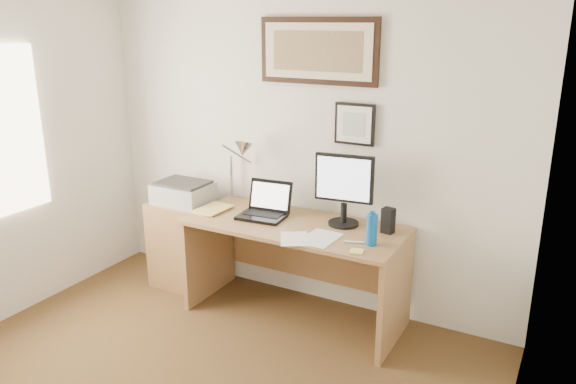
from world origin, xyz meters
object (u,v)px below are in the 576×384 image
Objects in this scene: side_cabinet at (185,244)px; desk at (300,250)px; laptop at (265,209)px; lcd_monitor at (344,186)px; water_bottle at (372,230)px; book at (203,207)px; printer at (183,192)px.

side_cabinet is 0.46× the size of desk.
laptop is 0.64m from lcd_monitor.
side_cabinet is 0.91m from laptop.
laptop is at bearing -1.13° from side_cabinet.
water_bottle is 0.13× the size of desk.
book is 0.54× the size of lcd_monitor.
side_cabinet is 0.49m from book.
laptop is 0.78m from printer.
laptop is at bearing 7.66° from book.
desk is 3.64× the size of printer.
water_bottle is (1.70, -0.16, 0.49)m from side_cabinet.
laptop reaches higher than book.
lcd_monitor is at bearing 9.07° from book.
side_cabinet is at bearing 162.64° from book.
printer is (-1.68, 0.16, -0.04)m from water_bottle.
printer is (-0.26, 0.09, 0.06)m from book.
desk is (1.07, 0.04, 0.15)m from side_cabinet.
laptop reaches higher than side_cabinet.
side_cabinet is 1.55m from lcd_monitor.
water_bottle is at bearing -3.02° from book.
laptop reaches higher than desk.
water_bottle is 0.40× the size of lcd_monitor.
water_bottle is 1.43m from book.
book is 1.16m from lcd_monitor.
printer is (0.02, -0.00, 0.45)m from side_cabinet.
desk is at bearing 8.68° from book.
water_bottle is 0.74m from desk.
lcd_monitor is (1.39, 0.09, 0.68)m from side_cabinet.
desk is at bearing 1.94° from printer.
laptop is (-0.90, 0.15, -0.05)m from water_bottle.
water_bottle is at bearing -9.19° from laptop.
water_bottle is 0.91m from laptop.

